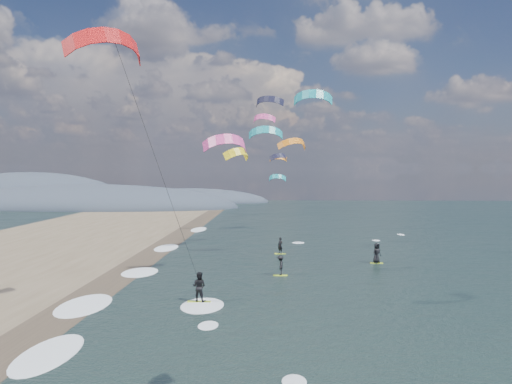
{
  "coord_description": "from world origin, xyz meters",
  "views": [
    {
      "loc": [
        0.16,
        -18.68,
        8.25
      ],
      "look_at": [
        -1.0,
        12.0,
        7.0
      ],
      "focal_mm": 40.0,
      "sensor_mm": 36.0,
      "label": 1
    }
  ],
  "objects": [
    {
      "name": "coastal_hills",
      "position": [
        -44.84,
        107.86,
        0.0
      ],
      "size": [
        80.0,
        41.0,
        15.0
      ],
      "color": "#3D4756",
      "rests_on": "ground"
    },
    {
      "name": "wet_sand_strip",
      "position": [
        -12.0,
        10.0,
        0.0
      ],
      "size": [
        3.0,
        240.0,
        0.0
      ],
      "primitive_type": "cube",
      "color": "#382D23",
      "rests_on": "ground"
    },
    {
      "name": "far_kitesurfers",
      "position": [
        3.78,
        29.4,
        0.84
      ],
      "size": [
        9.53,
        12.01,
        1.78
      ],
      "color": "#BDE027",
      "rests_on": "ground"
    },
    {
      "name": "bg_kite_field",
      "position": [
        -0.26,
        53.03,
        12.24
      ],
      "size": [
        10.08,
        67.29,
        11.06
      ],
      "color": "teal",
      "rests_on": "ground"
    },
    {
      "name": "kitesurfer_near_b",
      "position": [
        -7.08,
        11.69,
        10.63
      ],
      "size": [
        7.22,
        9.26,
        15.86
      ],
      "color": "#BDE027",
      "rests_on": "ground"
    },
    {
      "name": "shoreline_surf",
      "position": [
        -10.8,
        14.75,
        0.0
      ],
      "size": [
        2.4,
        79.4,
        0.11
      ],
      "color": "white",
      "rests_on": "ground"
    }
  ]
}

